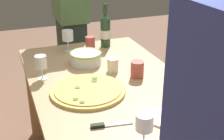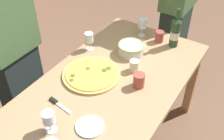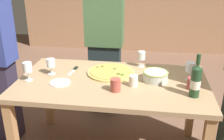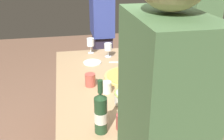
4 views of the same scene
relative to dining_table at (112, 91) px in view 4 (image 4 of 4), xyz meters
name	(u,v)px [view 4 (image 4 of 4)]	position (x,y,z in m)	size (l,w,h in m)	color
dining_table	(112,91)	(0.00, 0.00, 0.00)	(1.60, 0.90, 0.75)	tan
pizza	(129,76)	(-0.03, 0.15, 0.10)	(0.42, 0.42, 0.03)	#DDBB62
serving_bowl	(129,97)	(0.36, 0.05, 0.14)	(0.21, 0.21, 0.08)	silver
wine_bottle	(101,113)	(0.65, -0.19, 0.22)	(0.08, 0.08, 0.33)	#224326
wine_glass_near_pizza	(166,77)	(0.23, 0.36, 0.20)	(0.07, 0.07, 0.15)	white
wine_glass_by_bottle	(91,43)	(-0.70, -0.09, 0.20)	(0.07, 0.07, 0.16)	white
wine_glass_far_left	(108,48)	(-0.55, 0.07, 0.19)	(0.08, 0.08, 0.14)	white
wine_glass_far_right	(150,109)	(0.64, 0.10, 0.21)	(0.08, 0.08, 0.16)	white
cup_amber	(90,80)	(0.05, -0.18, 0.14)	(0.08, 0.08, 0.10)	#B24E41
cup_ceramic	(107,87)	(0.18, -0.08, 0.14)	(0.07, 0.07, 0.09)	silver
cup_spare	(122,122)	(0.64, -0.06, 0.14)	(0.07, 0.07, 0.09)	#AA4441
side_plate	(92,62)	(-0.42, -0.11, 0.10)	(0.17, 0.17, 0.01)	white
pizza_knife	(122,62)	(-0.38, 0.17, 0.10)	(0.05, 0.20, 0.02)	silver
person_host	(191,55)	(-0.19, 0.79, 0.19)	(0.41, 0.24, 1.67)	#202D2E
person_guest_right	(102,32)	(-1.14, 0.10, 0.19)	(0.42, 0.24, 1.67)	#312A3F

